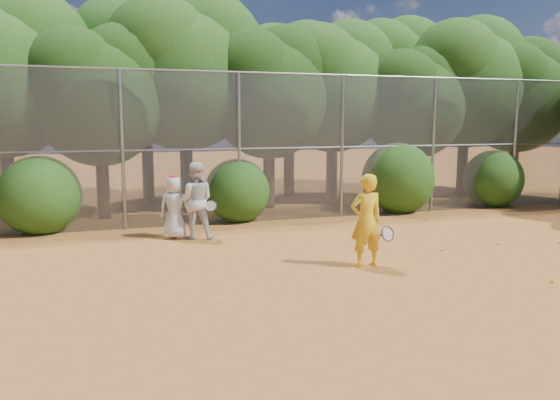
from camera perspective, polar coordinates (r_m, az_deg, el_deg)
name	(u,v)px	position (r m, az deg, el deg)	size (l,w,h in m)	color
ground	(379,280)	(9.75, 10.32, -8.18)	(80.00, 80.00, 0.00)	#A05C24
fence_back	(271,146)	(14.88, -0.98, 5.65)	(20.05, 0.09, 4.03)	gray
tree_1	(3,68)	(16.98, -26.98, 12.23)	(4.64, 4.03, 6.35)	black
tree_2	(100,90)	(16.06, -18.25, 10.90)	(3.99, 3.47, 5.47)	black
tree_3	(186,66)	(17.32, -9.81, 13.67)	(4.89, 4.26, 6.70)	black
tree_4	(270,87)	(17.23, -1.05, 11.69)	(4.19, 3.64, 5.73)	black
tree_5	(334,81)	(18.87, 5.66, 12.24)	(4.51, 3.92, 6.17)	black
tree_6	(414,99)	(19.11, 13.85, 10.25)	(3.86, 3.36, 5.29)	black
tree_7	(467,77)	(21.07, 18.97, 12.05)	(4.77, 4.14, 6.53)	black
tree_8	(518,91)	(22.06, 23.60, 10.42)	(4.25, 3.70, 5.82)	black
tree_10	(146,64)	(19.40, -13.80, 13.65)	(5.15, 4.48, 7.06)	black
tree_11	(290,80)	(20.00, 1.09, 12.38)	(4.64, 4.03, 6.35)	black
tree_12	(393,75)	(22.45, 11.77, 12.66)	(5.02, 4.37, 6.88)	black
bush_0	(39,192)	(14.68, -23.84, 0.77)	(2.00, 2.00, 2.00)	#1D4711
bush_1	(237,188)	(15.03, -4.52, 1.24)	(1.80, 1.80, 1.80)	#1D4711
bush_2	(398,175)	(16.89, 12.21, 2.54)	(2.20, 2.20, 2.20)	#1D4711
bush_3	(493,177)	(18.91, 21.40, 2.30)	(1.90, 1.90, 1.90)	#1D4711
player_yellow	(366,221)	(10.35, 9.00, -2.15)	(0.84, 0.51, 1.77)	yellow
player_teen	(175,207)	(12.93, -10.95, -0.73)	(0.85, 0.72, 1.50)	silver
player_white	(195,200)	(12.85, -8.84, -0.05)	(1.01, 0.87, 1.80)	silver
ball_0	(442,250)	(12.09, 16.57, -5.00)	(0.07, 0.07, 0.07)	#CEDD28
ball_1	(498,244)	(13.10, 21.86, -4.24)	(0.07, 0.07, 0.07)	#CEDD28
ball_2	(553,281)	(10.47, 26.60, -7.60)	(0.07, 0.07, 0.07)	#CEDD28
ball_3	(559,242)	(13.82, 27.14, -3.93)	(0.07, 0.07, 0.07)	#CEDD28
ball_4	(426,220)	(15.59, 15.04, -1.99)	(0.07, 0.07, 0.07)	#CEDD28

